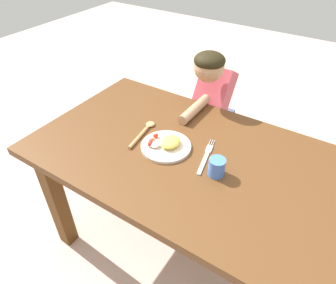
% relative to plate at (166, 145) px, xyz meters
% --- Properties ---
extents(ground_plane, '(8.00, 8.00, 0.00)m').
position_rel_plate_xyz_m(ground_plane, '(0.08, 0.02, -0.74)').
color(ground_plane, beige).
extents(dining_table, '(1.34, 0.82, 0.72)m').
position_rel_plate_xyz_m(dining_table, '(0.08, 0.02, -0.13)').
color(dining_table, '#583419').
rests_on(dining_table, ground_plane).
extents(plate, '(0.22, 0.22, 0.05)m').
position_rel_plate_xyz_m(plate, '(0.00, 0.00, 0.00)').
color(plate, beige).
rests_on(plate, dining_table).
extents(fork, '(0.07, 0.24, 0.01)m').
position_rel_plate_xyz_m(fork, '(0.18, 0.03, -0.01)').
color(fork, silver).
rests_on(fork, dining_table).
extents(spoon, '(0.06, 0.23, 0.02)m').
position_rel_plate_xyz_m(spoon, '(-0.15, 0.03, -0.01)').
color(spoon, tan).
rests_on(spoon, dining_table).
extents(drinking_cup, '(0.07, 0.07, 0.08)m').
position_rel_plate_xyz_m(drinking_cup, '(0.26, -0.03, 0.02)').
color(drinking_cup, '#4477E1').
rests_on(drinking_cup, dining_table).
extents(person, '(0.19, 0.47, 1.01)m').
position_rel_plate_xyz_m(person, '(-0.03, 0.54, -0.19)').
color(person, '#495472').
rests_on(person, ground_plane).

